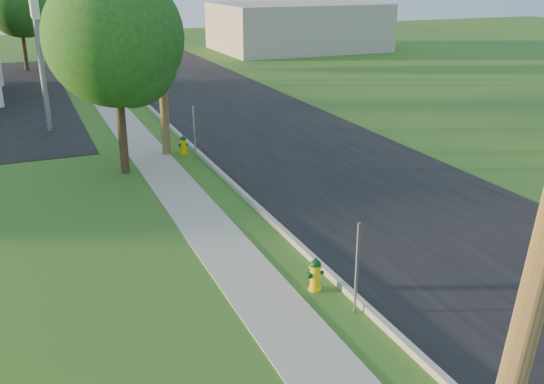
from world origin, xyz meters
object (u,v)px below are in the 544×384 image
(hydrant_far, at_px, (132,95))
(tree_verge, at_px, (118,43))
(utility_pole_far, at_px, (93,3))
(price_pylon, at_px, (33,2))
(hydrant_mid, at_px, (183,145))
(utility_pole_mid, at_px, (159,21))
(tree_lot, at_px, (20,7))
(hydrant_near, at_px, (315,275))

(hydrant_far, bearing_deg, tree_verge, -101.10)
(utility_pole_far, xyz_separation_m, price_pylon, (-3.90, -12.50, 0.63))
(tree_verge, relative_size, hydrant_mid, 9.16)
(price_pylon, xyz_separation_m, hydrant_far, (4.48, 4.71, -5.02))
(utility_pole_mid, bearing_deg, utility_pole_far, 90.00)
(utility_pole_far, height_order, hydrant_mid, utility_pole_far)
(utility_pole_far, distance_m, price_pylon, 13.11)
(utility_pole_far, bearing_deg, tree_lot, 123.49)
(hydrant_mid, xyz_separation_m, hydrant_far, (-0.01, 10.47, 0.04))
(hydrant_near, bearing_deg, utility_pole_far, 91.00)
(utility_pole_mid, bearing_deg, tree_verge, -135.78)
(utility_pole_far, bearing_deg, hydrant_mid, -88.14)
(utility_pole_mid, bearing_deg, tree_lot, 99.61)
(utility_pole_mid, relative_size, tree_verge, 1.43)
(hydrant_near, distance_m, hydrant_mid, 11.38)
(tree_verge, xyz_separation_m, hydrant_far, (2.34, 11.93, -4.01))
(price_pylon, relative_size, tree_lot, 1.02)
(hydrant_mid, distance_m, hydrant_far, 10.47)
(utility_pole_far, bearing_deg, utility_pole_mid, -90.00)
(hydrant_near, xyz_separation_m, hydrant_mid, (0.07, 11.38, -0.01))
(hydrant_near, relative_size, hydrant_far, 0.92)
(tree_verge, xyz_separation_m, tree_lot, (-2.33, 25.90, -0.09))
(hydrant_near, bearing_deg, hydrant_far, 89.84)
(price_pylon, height_order, hydrant_near, price_pylon)
(utility_pole_far, xyz_separation_m, hydrant_mid, (0.59, -18.26, -4.44))
(price_pylon, xyz_separation_m, hydrant_mid, (4.49, -5.76, -5.07))
(hydrant_far, bearing_deg, utility_pole_far, 94.25)
(tree_lot, height_order, hydrant_mid, tree_lot)
(tree_verge, distance_m, hydrant_far, 12.80)
(tree_lot, bearing_deg, hydrant_mid, -79.15)
(utility_pole_mid, height_order, hydrant_near, utility_pole_mid)
(utility_pole_mid, xyz_separation_m, tree_verge, (-1.76, -1.71, -0.53))
(utility_pole_mid, xyz_separation_m, price_pylon, (-3.90, 5.50, 0.48))
(tree_verge, bearing_deg, tree_lot, 95.15)
(utility_pole_far, height_order, hydrant_far, utility_pole_far)
(utility_pole_far, bearing_deg, tree_verge, -95.10)
(tree_lot, relative_size, hydrant_near, 8.70)
(price_pylon, height_order, tree_lot, price_pylon)
(utility_pole_far, distance_m, tree_verge, 19.80)
(tree_verge, distance_m, hydrant_mid, 4.91)
(hydrant_near, bearing_deg, hydrant_mid, 89.63)
(utility_pole_mid, xyz_separation_m, utility_pole_far, (0.00, 18.00, -0.15))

